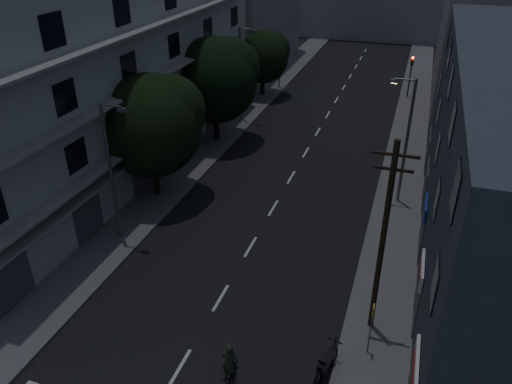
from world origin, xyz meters
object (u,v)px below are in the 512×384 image
Objects in this scene: motorcycle at (326,363)px; cyclist at (230,373)px; utility_pole at (383,238)px; bus_stop_sign at (372,321)px.

cyclist reaches higher than motorcycle.
utility_pole is at bearing 34.50° from cyclist.
utility_pole is 4.30× the size of motorcycle.
cyclist is (-4.82, -5.03, -4.10)m from utility_pole.
motorcycle is (-1.48, -1.52, -1.35)m from bus_stop_sign.
bus_stop_sign is at bearing 60.36° from motorcycle.
motorcycle is 3.89m from cyclist.
bus_stop_sign reaches higher than motorcycle.
cyclist is at bearing -137.23° from motorcycle.
bus_stop_sign is at bearing -87.44° from utility_pole.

